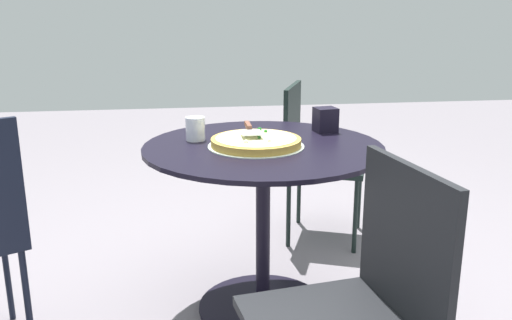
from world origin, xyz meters
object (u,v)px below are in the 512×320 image
at_px(pizza_server, 250,129).
at_px(napkin_dispenser, 325,120).
at_px(patio_chair_far, 313,152).
at_px(patio_chair_near, 360,301).
at_px(drinking_cup, 195,129).
at_px(patio_table, 263,193).
at_px(pizza_on_tray, 256,142).

relative_size(pizza_server, napkin_dispenser, 1.98).
distance_m(pizza_server, patio_chair_far, 0.87).
bearing_deg(napkin_dispenser, patio_chair_near, 70.93).
xyz_separation_m(drinking_cup, patio_chair_near, (0.39, -0.97, -0.27)).
bearing_deg(napkin_dispenser, pizza_server, 14.35).
distance_m(patio_table, drinking_cup, 0.38).
distance_m(napkin_dispenser, patio_chair_near, 1.10).
bearing_deg(napkin_dispenser, pizza_on_tray, 23.86).
height_order(pizza_server, drinking_cup, drinking_cup).
xyz_separation_m(pizza_on_tray, drinking_cup, (-0.23, 0.14, 0.03)).
xyz_separation_m(patio_table, pizza_on_tray, (-0.03, -0.02, 0.22)).
xyz_separation_m(pizza_on_tray, pizza_server, (-0.02, 0.07, 0.04)).
distance_m(pizza_server, patio_chair_near, 0.95).
height_order(drinking_cup, patio_chair_near, patio_chair_near).
bearing_deg(drinking_cup, patio_chair_far, 43.66).
bearing_deg(patio_table, pizza_server, 137.09).
height_order(patio_table, napkin_dispenser, napkin_dispenser).
bearing_deg(patio_chair_near, pizza_on_tray, 101.16).
distance_m(napkin_dispenser, patio_chair_far, 0.62).
height_order(patio_chair_near, patio_chair_far, patio_chair_near).
xyz_separation_m(patio_table, pizza_server, (-0.05, 0.05, 0.26)).
bearing_deg(patio_chair_far, napkin_dispenser, -98.74).
bearing_deg(patio_chair_near, drinking_cup, 112.20).
distance_m(pizza_on_tray, pizza_server, 0.08).
distance_m(patio_table, patio_chair_near, 0.86).
xyz_separation_m(drinking_cup, napkin_dispenser, (0.57, 0.08, 0.00)).
distance_m(pizza_server, drinking_cup, 0.23).
bearing_deg(patio_table, patio_chair_near, -81.22).
height_order(drinking_cup, patio_chair_far, patio_chair_far).
distance_m(pizza_on_tray, patio_chair_near, 0.87).
relative_size(pizza_on_tray, drinking_cup, 3.95).
relative_size(pizza_server, patio_chair_far, 0.25).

